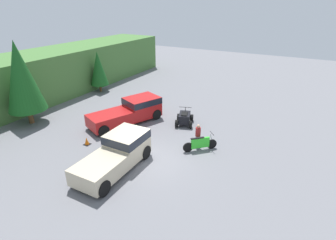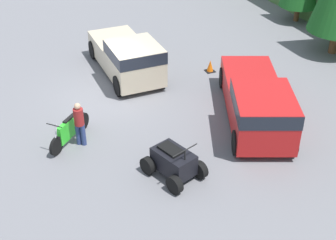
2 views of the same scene
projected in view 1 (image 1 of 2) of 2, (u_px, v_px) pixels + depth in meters
ground_plane at (152, 160)px, 16.41m from camera, size 80.00×80.00×0.00m
tree_mid_left at (21, 77)px, 19.82m from camera, size 2.89×2.89×6.57m
tree_mid_right at (98, 68)px, 27.84m from camera, size 1.90×1.90×4.32m
pickup_truck_red at (131, 110)px, 21.27m from camera, size 6.29×4.19×1.85m
pickup_truck_second at (118, 152)px, 15.40m from camera, size 5.11×2.19×1.85m
dirt_bike at (200, 144)px, 17.30m from camera, size 1.72×1.77×1.17m
quad_atv at (184, 118)px, 20.98m from camera, size 2.20×1.86×1.29m
rider_person at (198, 135)px, 17.51m from camera, size 0.48×0.48×1.68m
traffic_cone at (87, 141)px, 18.07m from camera, size 0.42×0.42×0.55m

